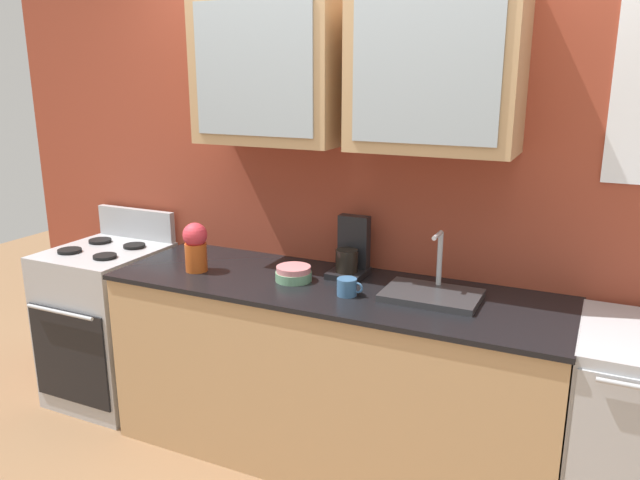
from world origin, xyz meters
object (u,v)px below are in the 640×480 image
(bowl_stack, at_px, (294,274))
(cup_near_sink, at_px, (347,287))
(coffee_maker, at_px, (351,254))
(stove_range, at_px, (110,323))
(sink_faucet, at_px, (432,293))
(vase, at_px, (196,246))

(bowl_stack, xyz_separation_m, cup_near_sink, (0.31, -0.08, 0.00))
(bowl_stack, height_order, coffee_maker, coffee_maker)
(cup_near_sink, bearing_deg, coffee_maker, 109.70)
(bowl_stack, xyz_separation_m, coffee_maker, (0.21, 0.20, 0.07))
(stove_range, xyz_separation_m, sink_faucet, (1.89, 0.04, 0.47))
(stove_range, height_order, sink_faucet, sink_faucet)
(vase, bearing_deg, cup_near_sink, -0.35)
(vase, bearing_deg, bowl_stack, 8.39)
(bowl_stack, height_order, vase, vase)
(stove_range, height_order, bowl_stack, stove_range)
(sink_faucet, distance_m, cup_near_sink, 0.38)
(sink_faucet, relative_size, coffee_maker, 1.45)
(vase, xyz_separation_m, coffee_maker, (0.72, 0.28, -0.02))
(stove_range, relative_size, vase, 4.35)
(stove_range, relative_size, cup_near_sink, 8.82)
(bowl_stack, relative_size, coffee_maker, 0.61)
(stove_range, distance_m, cup_near_sink, 1.61)
(sink_faucet, xyz_separation_m, cup_near_sink, (-0.35, -0.13, 0.02))
(bowl_stack, bearing_deg, vase, -171.61)
(vase, bearing_deg, sink_faucet, 5.85)
(cup_near_sink, height_order, coffee_maker, coffee_maker)
(stove_range, height_order, vase, vase)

